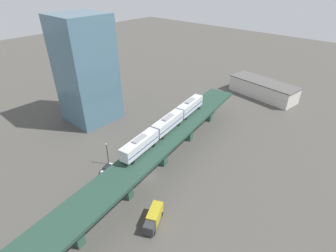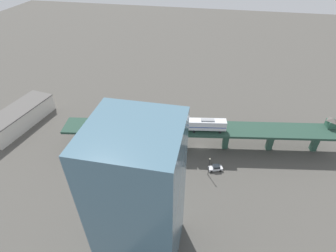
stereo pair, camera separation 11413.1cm
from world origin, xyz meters
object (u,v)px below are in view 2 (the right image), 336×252
street_car_black (123,154)px  warehouse_building (19,117)px  signal_hut (332,122)px  street_car_silver (164,161)px  street_car_white (216,168)px  subway_train (168,123)px  street_lamp (209,165)px  office_tower (140,201)px  delivery_truck (229,127)px

street_car_black → warehouse_building: (8.91, 44.67, 2.47)m
signal_hut → street_car_black: (-18.60, 66.46, -9.12)m
signal_hut → street_car_silver: size_ratio=0.82×
street_car_white → warehouse_building: warehouse_building is taller
subway_train → street_car_black: bearing=115.1°
street_lamp → warehouse_building: bearing=80.8°
office_tower → warehouse_building: bearing=57.5°
subway_train → delivery_truck: 26.52m
street_car_silver → warehouse_building: 59.68m
subway_train → street_lamp: subway_train is taller
signal_hut → street_car_white: (-19.09, 35.91, -9.12)m
street_car_black → warehouse_building: warehouse_building is taller
street_lamp → office_tower: 32.52m
street_car_white → delivery_truck: delivery_truck is taller
signal_hut → delivery_truck: size_ratio=0.49×
street_car_black → office_tower: bearing=-152.4°
street_car_silver → office_tower: size_ratio=0.12×
subway_train → street_car_black: size_ratio=8.27×
subway_train → street_lamp: size_ratio=5.36×
warehouse_building → office_tower: (-38.24, -60.03, 14.59)m
street_car_black → street_car_silver: size_ratio=1.00×
street_car_silver → delivery_truck: size_ratio=0.60×
street_car_black → street_car_white: bearing=-90.9°
street_car_black → warehouse_building: size_ratio=0.15×
street_car_black → street_lamp: street_lamp is taller
street_lamp → street_car_black: bearing=84.0°
signal_hut → street_car_white: 41.68m
signal_hut → street_car_black: signal_hut is taller
street_car_white → office_tower: 36.79m
signal_hut → street_lamp: signal_hut is taller
delivery_truck → street_lamp: size_ratio=1.07×
signal_hut → delivery_truck: (2.08, 32.06, -8.30)m
street_car_white → street_lamp: street_lamp is taller
warehouse_building → street_lamp: bearing=-99.2°
street_lamp → street_car_white: bearing=-40.8°
street_car_black → office_tower: (-29.33, -15.36, 17.06)m
office_tower → street_car_silver: bearing=2.4°
street_car_white → street_car_black: same height
street_car_silver → office_tower: (-28.60, -1.19, 17.06)m
street_car_white → street_lamp: size_ratio=0.68×
street_car_white → delivery_truck: (21.17, -3.85, 0.82)m
warehouse_building → delivery_truck: bearing=-81.5°
subway_train → street_car_silver: 12.23m
warehouse_building → office_tower: office_tower is taller
delivery_truck → office_tower: 55.93m
signal_hut → street_car_silver: (-19.33, 52.28, -9.12)m
street_car_black → street_lamp: bearing=-96.0°
street_car_black → office_tower: 37.25m
street_car_white → warehouse_building: 75.84m
street_lamp → warehouse_building: (11.89, 73.07, -0.70)m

